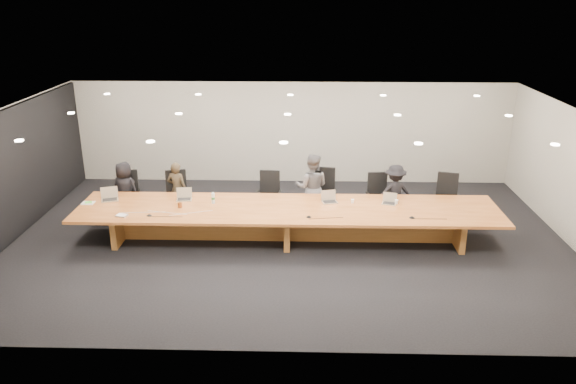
{
  "coord_description": "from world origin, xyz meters",
  "views": [
    {
      "loc": [
        0.33,
        -11.11,
        5.14
      ],
      "look_at": [
        0.0,
        0.3,
        1.0
      ],
      "focal_mm": 35.0,
      "sensor_mm": 36.0,
      "label": 1
    }
  ],
  "objects_px": {
    "laptop_a": "(109,194)",
    "laptop_b": "(184,194)",
    "mic_left": "(149,215)",
    "person_b": "(177,190)",
    "chair_far_left": "(127,195)",
    "chair_mid_left": "(269,195)",
    "person_d": "(395,193)",
    "water_bottle": "(213,198)",
    "chair_right": "(379,196)",
    "paper_cup_near": "(353,201)",
    "chair_far_right": "(446,198)",
    "mic_center": "(309,217)",
    "mic_right": "(412,217)",
    "chair_left": "(177,195)",
    "laptop_e": "(389,199)",
    "av_box": "(122,215)",
    "laptop_d": "(330,197)",
    "amber_mug": "(180,205)",
    "person_c": "(312,187)",
    "person_a": "(125,190)",
    "paper_cup_far": "(396,202)",
    "chair_mid_right": "(323,193)",
    "conference_table": "(288,218)"
  },
  "relations": [
    {
      "from": "mic_right",
      "to": "chair_far_right",
      "type": "bearing_deg",
      "value": 56.52
    },
    {
      "from": "water_bottle",
      "to": "mic_center",
      "type": "xyz_separation_m",
      "value": [
        2.07,
        -0.74,
        -0.1
      ]
    },
    {
      "from": "laptop_e",
      "to": "person_c",
      "type": "bearing_deg",
      "value": 167.58
    },
    {
      "from": "chair_right",
      "to": "mic_right",
      "type": "xyz_separation_m",
      "value": [
        0.44,
        -1.78,
        0.21
      ]
    },
    {
      "from": "water_bottle",
      "to": "mic_center",
      "type": "height_order",
      "value": "water_bottle"
    },
    {
      "from": "chair_left",
      "to": "chair_right",
      "type": "xyz_separation_m",
      "value": [
        4.75,
        0.11,
        -0.02
      ]
    },
    {
      "from": "chair_right",
      "to": "chair_far_right",
      "type": "xyz_separation_m",
      "value": [
        1.54,
        -0.11,
        0.02
      ]
    },
    {
      "from": "chair_far_left",
      "to": "chair_mid_left",
      "type": "xyz_separation_m",
      "value": [
        3.34,
        0.1,
        -0.01
      ]
    },
    {
      "from": "amber_mug",
      "to": "mic_right",
      "type": "height_order",
      "value": "amber_mug"
    },
    {
      "from": "chair_mid_left",
      "to": "chair_far_right",
      "type": "distance_m",
      "value": 4.14
    },
    {
      "from": "chair_right",
      "to": "paper_cup_near",
      "type": "relative_size",
      "value": 13.12
    },
    {
      "from": "chair_far_left",
      "to": "chair_mid_left",
      "type": "distance_m",
      "value": 3.34
    },
    {
      "from": "person_a",
      "to": "paper_cup_near",
      "type": "distance_m",
      "value": 5.34
    },
    {
      "from": "person_c",
      "to": "chair_right",
      "type": "bearing_deg",
      "value": -170.62
    },
    {
      "from": "person_c",
      "to": "chair_mid_right",
      "type": "bearing_deg",
      "value": -144.41
    },
    {
      "from": "chair_far_right",
      "to": "person_b",
      "type": "distance_m",
      "value": 6.3
    },
    {
      "from": "chair_mid_right",
      "to": "water_bottle",
      "type": "relative_size",
      "value": 5.18
    },
    {
      "from": "mic_left",
      "to": "mic_center",
      "type": "relative_size",
      "value": 1.01
    },
    {
      "from": "amber_mug",
      "to": "chair_mid_right",
      "type": "bearing_deg",
      "value": 24.29
    },
    {
      "from": "person_b",
      "to": "person_d",
      "type": "bearing_deg",
      "value": -166.03
    },
    {
      "from": "chair_left",
      "to": "amber_mug",
      "type": "bearing_deg",
      "value": -86.72
    },
    {
      "from": "laptop_b",
      "to": "laptop_d",
      "type": "bearing_deg",
      "value": -8.34
    },
    {
      "from": "mic_left",
      "to": "mic_center",
      "type": "distance_m",
      "value": 3.28
    },
    {
      "from": "person_a",
      "to": "laptop_e",
      "type": "height_order",
      "value": "person_a"
    },
    {
      "from": "chair_mid_left",
      "to": "chair_right",
      "type": "relative_size",
      "value": 1.03
    },
    {
      "from": "chair_far_right",
      "to": "mic_center",
      "type": "distance_m",
      "value": 3.63
    },
    {
      "from": "chair_mid_right",
      "to": "paper_cup_near",
      "type": "relative_size",
      "value": 14.21
    },
    {
      "from": "mic_right",
      "to": "av_box",
      "type": "bearing_deg",
      "value": -179.22
    },
    {
      "from": "person_c",
      "to": "av_box",
      "type": "height_order",
      "value": "person_c"
    },
    {
      "from": "chair_right",
      "to": "laptop_a",
      "type": "xyz_separation_m",
      "value": [
        -6.04,
        -0.96,
        0.34
      ]
    },
    {
      "from": "laptop_e",
      "to": "av_box",
      "type": "xyz_separation_m",
      "value": [
        -5.58,
        -0.86,
        -0.1
      ]
    },
    {
      "from": "av_box",
      "to": "laptop_d",
      "type": "bearing_deg",
      "value": 26.77
    },
    {
      "from": "laptop_b",
      "to": "mic_left",
      "type": "distance_m",
      "value": 1.08
    },
    {
      "from": "paper_cup_far",
      "to": "laptop_e",
      "type": "bearing_deg",
      "value": -176.59
    },
    {
      "from": "laptop_d",
      "to": "paper_cup_near",
      "type": "distance_m",
      "value": 0.5
    },
    {
      "from": "person_d",
      "to": "water_bottle",
      "type": "xyz_separation_m",
      "value": [
        -4.07,
        -0.94,
        0.18
      ]
    },
    {
      "from": "mic_left",
      "to": "person_b",
      "type": "bearing_deg",
      "value": 84.09
    },
    {
      "from": "person_c",
      "to": "mic_center",
      "type": "relative_size",
      "value": 14.6
    },
    {
      "from": "chair_mid_left",
      "to": "mic_left",
      "type": "bearing_deg",
      "value": -137.54
    },
    {
      "from": "mic_center",
      "to": "chair_far_right",
      "type": "bearing_deg",
      "value": 27.79
    },
    {
      "from": "chair_left",
      "to": "person_d",
      "type": "bearing_deg",
      "value": -12.69
    },
    {
      "from": "laptop_a",
      "to": "mic_left",
      "type": "distance_m",
      "value": 1.4
    },
    {
      "from": "conference_table",
      "to": "chair_mid_right",
      "type": "height_order",
      "value": "chair_mid_right"
    },
    {
      "from": "chair_far_left",
      "to": "laptop_d",
      "type": "height_order",
      "value": "chair_far_left"
    },
    {
      "from": "chair_right",
      "to": "av_box",
      "type": "xyz_separation_m",
      "value": [
        -5.5,
        -1.86,
        0.21
      ]
    },
    {
      "from": "chair_mid_right",
      "to": "paper_cup_far",
      "type": "relative_size",
      "value": 12.76
    },
    {
      "from": "laptop_a",
      "to": "laptop_b",
      "type": "xyz_separation_m",
      "value": [
        1.63,
        0.07,
        -0.01
      ]
    },
    {
      "from": "chair_mid_right",
      "to": "amber_mug",
      "type": "height_order",
      "value": "chair_mid_right"
    },
    {
      "from": "chair_left",
      "to": "laptop_e",
      "type": "bearing_deg",
      "value": -22.92
    },
    {
      "from": "laptop_b",
      "to": "mic_right",
      "type": "relative_size",
      "value": 2.75
    }
  ]
}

